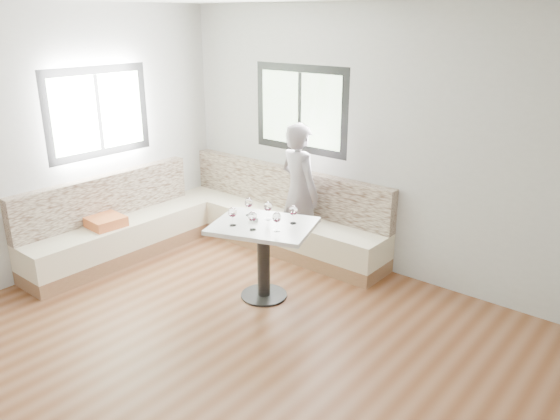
# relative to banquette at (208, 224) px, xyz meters

# --- Properties ---
(room) EXTENTS (5.01, 5.01, 2.81)m
(room) POSITION_rel_banquette_xyz_m (1.51, -1.55, 1.08)
(room) COLOR brown
(room) RESTS_ON ground
(banquette) EXTENTS (2.90, 2.80, 0.95)m
(banquette) POSITION_rel_banquette_xyz_m (0.00, 0.00, 0.00)
(banquette) COLOR #936747
(banquette) RESTS_ON ground
(table) EXTENTS (1.14, 1.01, 0.78)m
(table) POSITION_rel_banquette_xyz_m (1.26, -0.45, 0.25)
(table) COLOR black
(table) RESTS_ON ground
(person) EXTENTS (0.65, 0.51, 1.58)m
(person) POSITION_rel_banquette_xyz_m (0.95, 0.52, 0.46)
(person) COLOR slate
(person) RESTS_ON ground
(olive_ramekin) EXTENTS (0.09, 0.09, 0.04)m
(olive_ramekin) POSITION_rel_banquette_xyz_m (1.14, -0.44, 0.46)
(olive_ramekin) COLOR white
(olive_ramekin) RESTS_ON table
(wine_glass_a) EXTENTS (0.08, 0.08, 0.18)m
(wine_glass_a) POSITION_rel_banquette_xyz_m (1.07, -0.66, 0.57)
(wine_glass_a) COLOR white
(wine_glass_a) RESTS_ON table
(wine_glass_b) EXTENTS (0.08, 0.08, 0.18)m
(wine_glass_b) POSITION_rel_banquette_xyz_m (1.29, -0.63, 0.57)
(wine_glass_b) COLOR white
(wine_glass_b) RESTS_ON table
(wine_glass_c) EXTENTS (0.08, 0.08, 0.18)m
(wine_glass_c) POSITION_rel_banquette_xyz_m (1.47, -0.50, 0.57)
(wine_glass_c) COLOR white
(wine_glass_c) RESTS_ON table
(wine_glass_d) EXTENTS (0.08, 0.08, 0.18)m
(wine_glass_d) POSITION_rel_banquette_xyz_m (1.21, -0.32, 0.57)
(wine_glass_d) COLOR white
(wine_glass_d) RESTS_ON table
(wine_glass_e) EXTENTS (0.08, 0.08, 0.18)m
(wine_glass_e) POSITION_rel_banquette_xyz_m (1.47, -0.25, 0.57)
(wine_glass_e) COLOR white
(wine_glass_e) RESTS_ON table
(wine_glass_f) EXTENTS (0.08, 0.08, 0.18)m
(wine_glass_f) POSITION_rel_banquette_xyz_m (0.99, -0.36, 0.57)
(wine_glass_f) COLOR white
(wine_glass_f) RESTS_ON table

